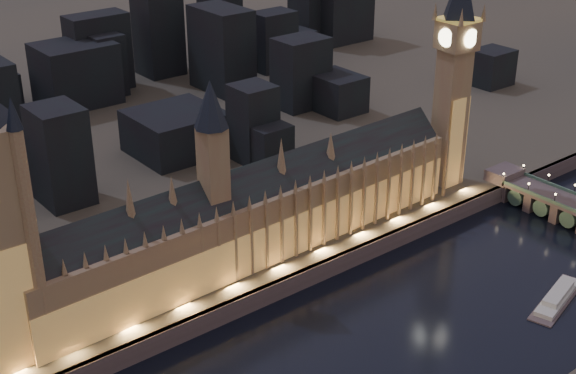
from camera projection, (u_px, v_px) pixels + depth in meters
ground_plane at (373, 337)px, 288.45m from camera, size 2000.00×2000.00×0.00m
embankment_wall at (300, 280)px, 315.62m from camera, size 2000.00×2.50×8.00m
palace_of_westminster at (256, 215)px, 317.42m from camera, size 202.00×26.40×78.00m
elizabeth_tower at (456, 56)px, 362.74m from camera, size 18.00×18.00×112.49m
river_boat at (558, 297)px, 309.19m from camera, size 40.18×19.07×4.50m
city_backdrop at (124, 74)px, 471.04m from camera, size 449.74×215.63×76.30m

